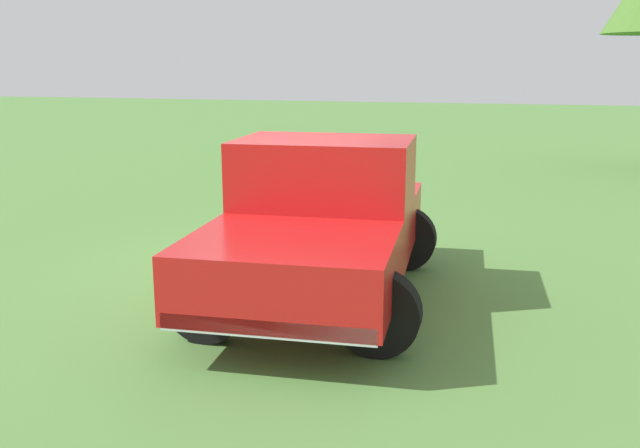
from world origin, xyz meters
name	(u,v)px	position (x,y,z in m)	size (l,w,h in m)	color
ground_plane	(269,272)	(0.00, 0.00, 0.00)	(80.00, 80.00, 0.00)	#54843D
pickup_truck	(322,217)	(-0.93, 0.76, 0.96)	(2.68, 4.59, 1.84)	black
traffic_cone	(299,185)	(1.09, -4.94, 0.28)	(0.32, 0.32, 0.55)	orange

